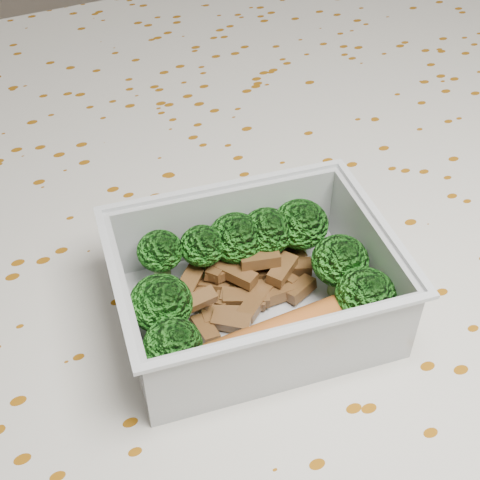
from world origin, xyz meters
name	(u,v)px	position (x,y,z in m)	size (l,w,h in m)	color
dining_table	(242,355)	(0.00, 0.00, 0.67)	(1.40, 0.90, 0.75)	brown
tablecloth	(242,313)	(0.00, 0.00, 0.72)	(1.46, 0.96, 0.19)	silver
lunch_container	(254,293)	(-0.01, -0.03, 0.78)	(0.19, 0.16, 0.06)	silver
broccoli_florets	(254,266)	(0.00, -0.02, 0.79)	(0.16, 0.12, 0.05)	#608C3F
meat_pile	(244,285)	(-0.01, -0.02, 0.77)	(0.11, 0.07, 0.03)	brown
sausage	(280,335)	(-0.01, -0.07, 0.78)	(0.15, 0.02, 0.02)	#B95C24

